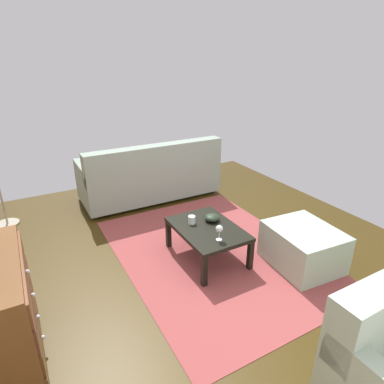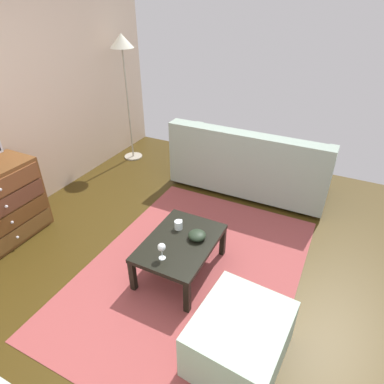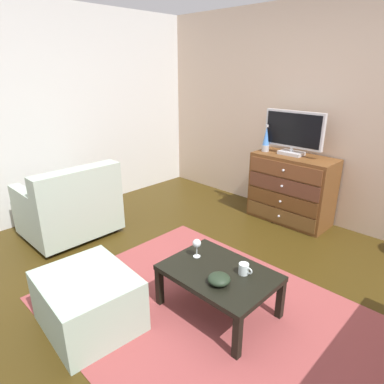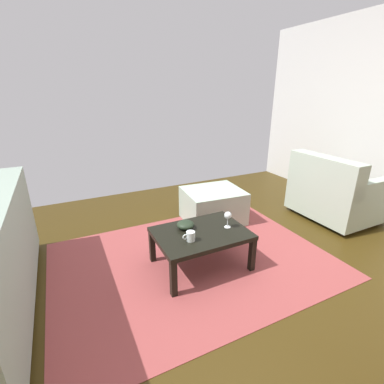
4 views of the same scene
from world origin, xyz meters
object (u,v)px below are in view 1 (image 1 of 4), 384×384
at_px(wine_glass, 219,229).
at_px(mug, 192,220).
at_px(coffee_table, 207,231).
at_px(bowl_decorative, 212,218).
at_px(couch_large, 151,176).
at_px(ottoman, 303,247).

distance_m(wine_glass, mug, 0.43).
height_order(coffee_table, bowl_decorative, bowl_decorative).
bearing_deg(couch_large, coffee_table, 176.94).
xyz_separation_m(coffee_table, ottoman, (-0.58, -0.78, -0.11)).
bearing_deg(ottoman, wine_glass, 68.61).
height_order(wine_glass, bowl_decorative, wine_glass).
xyz_separation_m(wine_glass, bowl_decorative, (0.36, -0.15, -0.08)).
height_order(coffee_table, wine_glass, wine_glass).
xyz_separation_m(mug, couch_large, (1.60, -0.19, -0.06)).
xyz_separation_m(coffee_table, mug, (0.16, 0.10, 0.09)).
relative_size(coffee_table, mug, 7.33).
bearing_deg(mug, bowl_decorative, -104.34).
relative_size(coffee_table, couch_large, 0.42).
xyz_separation_m(bowl_decorative, couch_large, (1.66, 0.03, -0.06)).
bearing_deg(coffee_table, mug, 32.17).
bearing_deg(bowl_decorative, wine_glass, 157.32).
bearing_deg(couch_large, wine_glass, 176.45).
relative_size(couch_large, ottoman, 2.84).
relative_size(wine_glass, bowl_decorative, 0.96).
bearing_deg(mug, couch_large, -6.87).
relative_size(coffee_table, ottoman, 1.19).
bearing_deg(coffee_table, wine_glass, 173.18).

